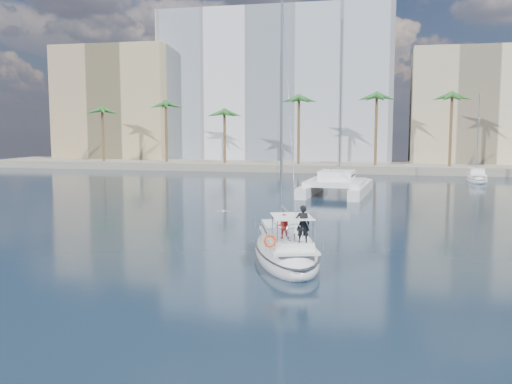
# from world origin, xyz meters

# --- Properties ---
(ground) EXTENTS (160.00, 160.00, 0.00)m
(ground) POSITION_xyz_m (0.00, 0.00, 0.00)
(ground) COLOR black
(ground) RESTS_ON ground
(quay) EXTENTS (120.00, 14.00, 1.20)m
(quay) POSITION_xyz_m (0.00, 61.00, 0.60)
(quay) COLOR gray
(quay) RESTS_ON ground
(building_modern) EXTENTS (42.00, 16.00, 28.00)m
(building_modern) POSITION_xyz_m (-12.00, 73.00, 14.00)
(building_modern) COLOR silver
(building_modern) RESTS_ON ground
(building_tan_left) EXTENTS (22.00, 14.00, 22.00)m
(building_tan_left) POSITION_xyz_m (-42.00, 69.00, 11.00)
(building_tan_left) COLOR tan
(building_tan_left) RESTS_ON ground
(building_beige) EXTENTS (20.00, 14.00, 20.00)m
(building_beige) POSITION_xyz_m (22.00, 70.00, 10.00)
(building_beige) COLOR beige
(building_beige) RESTS_ON ground
(palm_left) EXTENTS (3.60, 3.60, 12.30)m
(palm_left) POSITION_xyz_m (-34.00, 57.00, 10.28)
(palm_left) COLOR brown
(palm_left) RESTS_ON ground
(palm_centre) EXTENTS (3.60, 3.60, 12.30)m
(palm_centre) POSITION_xyz_m (0.00, 57.00, 10.28)
(palm_centre) COLOR brown
(palm_centre) RESTS_ON ground
(main_sloop) EXTENTS (6.36, 10.96, 15.52)m
(main_sloop) POSITION_xyz_m (3.05, -2.44, 0.51)
(main_sloop) COLOR silver
(main_sloop) RESTS_ON ground
(catamaran) EXTENTS (7.27, 13.29, 18.69)m
(catamaran) POSITION_xyz_m (3.05, 28.43, 1.17)
(catamaran) COLOR silver
(catamaran) RESTS_ON ground
(seagull) EXTENTS (1.05, 0.45, 0.19)m
(seagull) POSITION_xyz_m (-3.19, 6.45, 1.13)
(seagull) COLOR silver
(seagull) RESTS_ON ground
(moored_yacht_a) EXTENTS (3.37, 9.52, 11.90)m
(moored_yacht_a) POSITION_xyz_m (20.00, 47.00, 0.00)
(moored_yacht_a) COLOR silver
(moored_yacht_a) RESTS_ON ground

